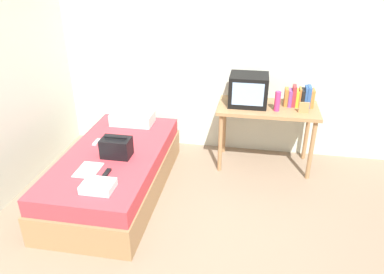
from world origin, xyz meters
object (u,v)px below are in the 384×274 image
object	(u,v)px
tv	(248,90)
picture_frame	(304,108)
water_bottle	(277,101)
magazine	(88,170)
folded_towel	(98,186)
pillow	(133,118)
book_row	(299,97)
bed	(116,172)
handbag	(116,147)
remote_dark	(106,173)
desk	(267,114)
remote_silver	(97,142)

from	to	relation	value
tv	picture_frame	size ratio (longest dim) A/B	3.55
water_bottle	magazine	xyz separation A→B (m)	(-1.79, -1.15, -0.40)
folded_towel	tv	bearing A→B (deg)	52.17
pillow	water_bottle	bearing A→B (deg)	0.17
tv	book_row	size ratio (longest dim) A/B	1.33
bed	magazine	xyz separation A→B (m)	(-0.10, -0.40, 0.25)
magazine	handbag	bearing A→B (deg)	61.10
picture_frame	remote_dark	distance (m)	2.25
tv	folded_towel	size ratio (longest dim) A/B	1.57
desk	remote_dark	bearing A→B (deg)	-138.86
tv	magazine	world-z (taller)	tv
picture_frame	bed	bearing A→B (deg)	-159.58
book_row	remote_silver	size ratio (longest dim) A/B	2.30
desk	tv	xyz separation A→B (m)	(-0.24, 0.03, 0.28)
bed	water_bottle	size ratio (longest dim) A/B	8.74
picture_frame	pillow	size ratio (longest dim) A/B	0.24
pillow	folded_towel	world-z (taller)	pillow
bed	desk	xyz separation A→B (m)	(1.60, 0.87, 0.43)
picture_frame	handbag	world-z (taller)	picture_frame
book_row	water_bottle	bearing A→B (deg)	-142.76
remote_silver	folded_towel	xyz separation A→B (m)	(0.38, -0.85, 0.02)
bed	picture_frame	bearing A→B (deg)	20.42
tv	handbag	xyz separation A→B (m)	(-1.28, -0.98, -0.37)
magazine	folded_towel	world-z (taller)	folded_towel
book_row	pillow	bearing A→B (deg)	-174.19
bed	folded_towel	xyz separation A→B (m)	(0.13, -0.69, 0.28)
tv	pillow	bearing A→B (deg)	-173.82
desk	book_row	distance (m)	0.42
tv	remote_dark	size ratio (longest dim) A/B	2.82
picture_frame	handbag	distance (m)	2.09
book_row	folded_towel	distance (m)	2.47
pillow	remote_silver	world-z (taller)	pillow
tv	remote_dark	bearing A→B (deg)	-133.28
remote_dark	water_bottle	bearing A→B (deg)	36.81
desk	remote_silver	world-z (taller)	desk
tv	magazine	distance (m)	2.01
water_bottle	book_row	world-z (taller)	book_row
book_row	handbag	world-z (taller)	book_row
desk	remote_dark	xyz separation A→B (m)	(-1.50, -1.31, -0.18)
desk	water_bottle	bearing A→B (deg)	-51.79
book_row	handbag	distance (m)	2.16
desk	magazine	size ratio (longest dim) A/B	4.00
book_row	desk	bearing A→B (deg)	-167.44
folded_towel	water_bottle	bearing A→B (deg)	42.65
magazine	remote_dark	bearing A→B (deg)	-11.28
handbag	remote_silver	xyz separation A→B (m)	(-0.33, 0.24, -0.09)
remote_silver	folded_towel	distance (m)	0.93
book_row	remote_dark	size ratio (longest dim) A/B	2.13
handbag	folded_towel	bearing A→B (deg)	-85.01
bed	tv	world-z (taller)	tv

